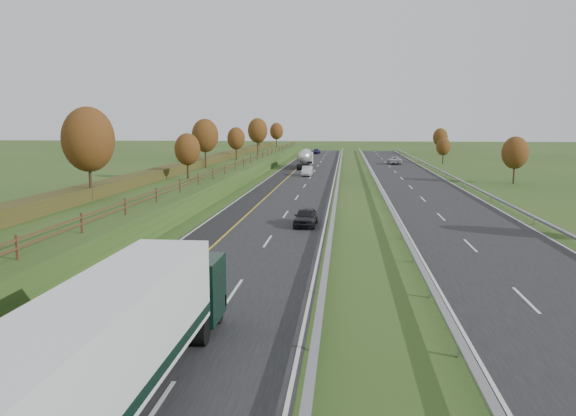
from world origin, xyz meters
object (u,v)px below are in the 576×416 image
Objects in this scene: car_dark_near at (306,217)px; car_oncoming at (394,160)px; car_silver_mid at (307,171)px; car_small_far at (316,151)px; box_lorry at (117,343)px; road_tanker at (305,158)px.

car_oncoming reaches higher than car_dark_near.
car_silver_mid is at bearing 58.74° from car_oncoming.
car_silver_mid is 1.03× the size of car_small_far.
box_lorry is at bearing -93.56° from car_dark_near.
box_lorry reaches higher than car_silver_mid.
box_lorry is at bearing -84.37° from car_small_far.
car_dark_near reaches higher than car_small_far.
road_tanker is 2.47× the size of car_small_far.
car_silver_mid is at bearing 95.74° from car_dark_near.
car_dark_near is (4.42, -60.50, -1.09)m from road_tanker.
box_lorry is 91.42m from road_tanker.
car_oncoming is at bearing 34.59° from road_tanker.
car_silver_mid is at bearing -83.40° from car_small_far.
car_dark_near is at bearing 84.43° from box_lorry.
car_small_far is at bearing 90.77° from box_lorry.
car_small_far is (-0.49, 50.18, -1.16)m from road_tanker.
car_silver_mid is (-2.90, 44.55, 0.03)m from car_dark_near.
car_silver_mid reaches higher than car_dark_near.
road_tanker reaches higher than car_oncoming.
car_silver_mid is at bearing 89.92° from box_lorry.
car_oncoming reaches higher than car_small_far.
car_small_far is 42.12m from car_oncoming.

